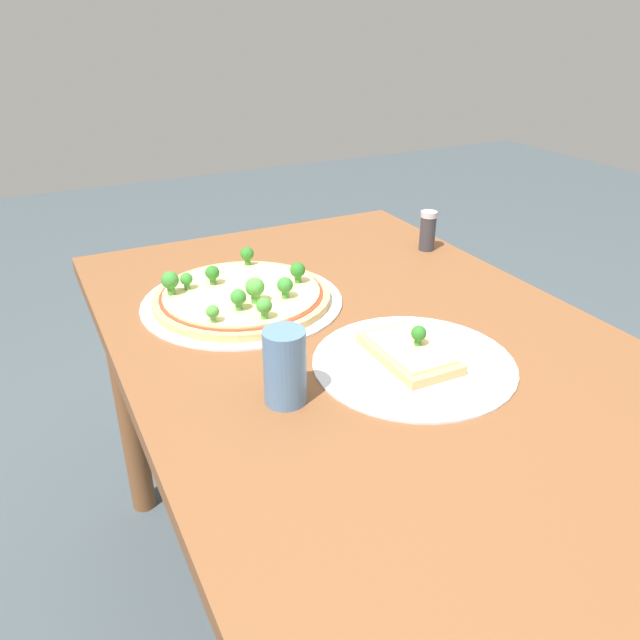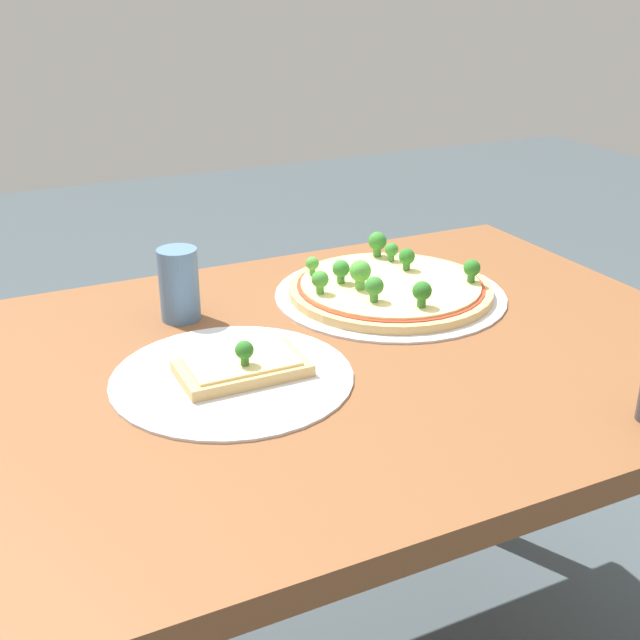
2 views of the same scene
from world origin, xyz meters
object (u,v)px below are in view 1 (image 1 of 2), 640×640
object	(u,v)px
dining_table	(369,384)
condiment_shaker	(428,231)
pizza_tray_whole	(242,296)
pizza_tray_slice	(412,358)
drinking_cup	(285,367)

from	to	relation	value
dining_table	condiment_shaker	bearing A→B (deg)	-47.05
pizza_tray_whole	pizza_tray_slice	xyz separation A→B (m)	(-0.33, -0.16, -0.01)
pizza_tray_slice	drinking_cup	distance (m)	0.23
drinking_cup	dining_table	bearing A→B (deg)	-62.66
pizza_tray_whole	drinking_cup	size ratio (longest dim) A/B	3.38
pizza_tray_whole	condiment_shaker	bearing A→B (deg)	-80.48
pizza_tray_whole	dining_table	bearing A→B (deg)	-147.74
pizza_tray_whole	drinking_cup	world-z (taller)	drinking_cup
condiment_shaker	pizza_tray_slice	bearing A→B (deg)	142.18
pizza_tray_slice	condiment_shaker	distance (m)	0.52
dining_table	pizza_tray_slice	distance (m)	0.14
condiment_shaker	drinking_cup	bearing A→B (deg)	127.75
pizza_tray_whole	condiment_shaker	xyz separation A→B (m)	(0.08, -0.48, 0.03)
dining_table	drinking_cup	distance (m)	0.27
dining_table	pizza_tray_whole	size ratio (longest dim) A/B	3.27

